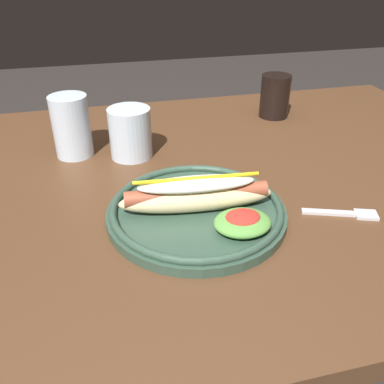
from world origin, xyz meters
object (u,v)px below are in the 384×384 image
(hot_dog_plate, at_px, (199,207))
(water_cup, at_px, (71,126))
(fork, at_px, (346,214))
(soda_cup, at_px, (275,96))
(extra_cup, at_px, (130,133))

(hot_dog_plate, xyz_separation_m, water_cup, (-0.19, 0.29, 0.04))
(fork, bearing_deg, soda_cup, 101.51)
(hot_dog_plate, bearing_deg, soda_cup, 53.12)
(water_cup, height_order, extra_cup, water_cup)
(soda_cup, distance_m, water_cup, 0.50)
(soda_cup, relative_size, extra_cup, 1.03)
(hot_dog_plate, bearing_deg, water_cup, 123.47)
(hot_dog_plate, height_order, water_cup, water_cup)
(fork, relative_size, water_cup, 0.96)
(soda_cup, xyz_separation_m, water_cup, (-0.49, -0.11, 0.01))
(fork, bearing_deg, water_cup, 161.47)
(soda_cup, distance_m, extra_cup, 0.40)
(hot_dog_plate, xyz_separation_m, soda_cup, (0.30, 0.40, 0.03))
(water_cup, bearing_deg, soda_cup, 12.71)
(fork, height_order, soda_cup, soda_cup)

